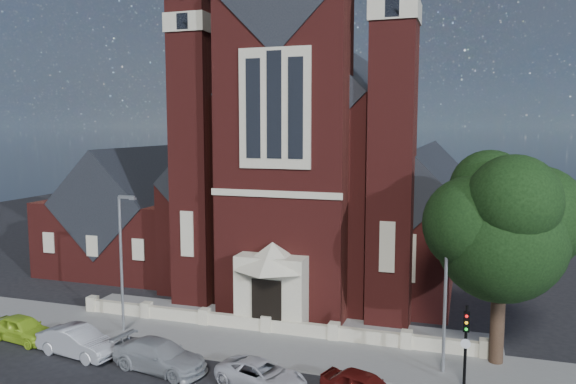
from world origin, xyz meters
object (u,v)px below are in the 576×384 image
at_px(church, 333,172).
at_px(car_white_suv, 261,375).
at_px(car_silver_a, 78,342).
at_px(parish_hall, 137,220).
at_px(car_lime_van, 23,329).
at_px(car_silver_b, 160,356).
at_px(street_tree, 504,230).
at_px(street_lamp_left, 122,256).
at_px(traffic_signal, 466,337).
at_px(street_lamp_right, 448,282).

relative_size(church, car_white_suv, 7.94).
distance_m(church, car_silver_a, 25.13).
xyz_separation_m(parish_hall, car_lime_van, (3.36, -16.82, -3.30)).
xyz_separation_m(car_lime_van, car_silver_b, (9.31, -0.99, 0.02)).
xyz_separation_m(street_tree, car_silver_a, (-20.93, -5.28, -6.20)).
xyz_separation_m(street_tree, street_lamp_left, (-20.51, -1.71, -2.36)).
distance_m(car_silver_a, car_white_suv, 10.44).
bearing_deg(parish_hall, car_silver_b, -54.56).
xyz_separation_m(traffic_signal, car_white_suv, (-8.90, -2.45, -1.97)).
bearing_deg(traffic_signal, car_silver_a, -174.09).
height_order(parish_hall, traffic_signal, parish_hall).
relative_size(church, street_lamp_left, 4.31).
distance_m(church, car_silver_b, 24.17).
bearing_deg(parish_hall, church, 17.16).
height_order(street_tree, traffic_signal, street_tree).
xyz_separation_m(street_tree, street_lamp_right, (-2.51, -1.71, -2.36)).
height_order(parish_hall, car_silver_a, parish_hall).
xyz_separation_m(street_tree, car_lime_van, (-25.24, -4.53, -6.25)).
relative_size(car_lime_van, car_white_suv, 0.95).
bearing_deg(car_lime_van, car_silver_a, -90.74).
bearing_deg(traffic_signal, car_lime_van, -176.98).
xyz_separation_m(street_tree, car_white_suv, (-10.50, -5.73, -6.35)).
xyz_separation_m(church, car_silver_a, (-8.33, -22.52, -7.43)).
relative_size(parish_hall, car_silver_b, 2.42).
distance_m(street_tree, street_lamp_left, 20.71).
height_order(church, car_silver_b, church).
bearing_deg(parish_hall, car_lime_van, -78.70).
distance_m(church, parish_hall, 17.26).
bearing_deg(car_silver_b, street_tree, -61.11).
distance_m(street_lamp_right, traffic_signal, 2.71).
bearing_deg(street_lamp_left, car_silver_b, -39.74).
distance_m(street_tree, car_white_suv, 13.54).
xyz_separation_m(parish_hall, street_lamp_right, (26.09, -14.00, 0.59)).
height_order(church, car_lime_van, church).
relative_size(car_silver_a, car_silver_b, 0.91).
height_order(car_lime_van, car_silver_b, car_silver_b).
bearing_deg(church, street_tree, -53.83).
distance_m(traffic_signal, car_silver_a, 19.52).
bearing_deg(car_silver_a, street_lamp_right, -69.79).
xyz_separation_m(church, car_lime_van, (-12.64, -21.76, -7.47)).
relative_size(street_lamp_right, car_lime_van, 1.94).
xyz_separation_m(street_lamp_left, car_lime_van, (-4.73, -2.82, -3.89)).
height_order(street_tree, car_silver_a, street_tree).
bearing_deg(street_lamp_left, parish_hall, 120.02).
distance_m(traffic_signal, car_silver_b, 14.62).
bearing_deg(car_silver_b, car_white_suv, -82.44).
bearing_deg(car_silver_b, parish_hall, 45.20).
xyz_separation_m(street_lamp_right, car_lime_van, (-22.73, -2.82, -3.89)).
bearing_deg(street_tree, street_lamp_left, -175.24).
xyz_separation_m(parish_hall, street_tree, (28.60, -12.29, 2.95)).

